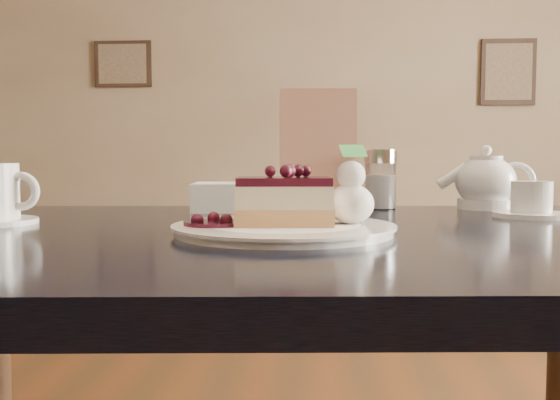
# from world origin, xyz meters

# --- Properties ---
(main_table) EXTENTS (1.33, 0.94, 0.79)m
(main_table) POSITION_xyz_m (0.20, 0.43, 0.71)
(main_table) COLOR black
(main_table) RESTS_ON ground
(dessert_plate) EXTENTS (0.29, 0.29, 0.01)m
(dessert_plate) POSITION_xyz_m (0.21, 0.38, 0.80)
(dessert_plate) COLOR white
(dessert_plate) RESTS_ON main_table
(cheesecake_slice) EXTENTS (0.13, 0.10, 0.06)m
(cheesecake_slice) POSITION_xyz_m (0.21, 0.38, 0.83)
(cheesecake_slice) COLOR #EBB76F
(cheesecake_slice) RESTS_ON dessert_plate
(whipped_cream) EXTENTS (0.06, 0.06, 0.06)m
(whipped_cream) POSITION_xyz_m (0.29, 0.40, 0.83)
(whipped_cream) COLOR white
(whipped_cream) RESTS_ON dessert_plate
(berry_sauce) EXTENTS (0.08, 0.08, 0.01)m
(berry_sauce) POSITION_xyz_m (0.12, 0.36, 0.80)
(berry_sauce) COLOR black
(berry_sauce) RESTS_ON dessert_plate
(tea_set) EXTENTS (0.21, 0.28, 0.11)m
(tea_set) POSITION_xyz_m (0.58, 0.76, 0.84)
(tea_set) COLOR white
(tea_set) RESTS_ON main_table
(menu_card) EXTENTS (0.15, 0.04, 0.23)m
(menu_card) POSITION_xyz_m (0.25, 0.77, 0.91)
(menu_card) COLOR #CCB28A
(menu_card) RESTS_ON main_table
(sugar_shaker) EXTENTS (0.06, 0.06, 0.12)m
(sugar_shaker) POSITION_xyz_m (0.37, 0.77, 0.85)
(sugar_shaker) COLOR white
(sugar_shaker) RESTS_ON main_table
(napkin_stack) EXTENTS (0.14, 0.14, 0.05)m
(napkin_stack) POSITION_xyz_m (0.08, 0.72, 0.82)
(napkin_stack) COLOR white
(napkin_stack) RESTS_ON main_table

